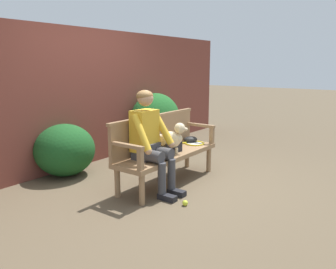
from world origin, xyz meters
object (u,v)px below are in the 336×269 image
(tennis_racket, at_px, (193,143))
(sports_bag, at_px, (170,146))
(dog_on_bench, at_px, (173,138))
(baseball_glove, at_px, (190,139))
(person_seated, at_px, (150,138))
(garden_bench, at_px, (168,156))
(tennis_ball, at_px, (185,203))

(tennis_racket, height_order, sports_bag, sports_bag)
(dog_on_bench, bearing_deg, baseball_glove, 11.83)
(person_seated, height_order, tennis_racket, person_seated)
(garden_bench, xyz_separation_m, tennis_racket, (0.63, -0.00, 0.07))
(person_seated, relative_size, baseball_glove, 5.94)
(dog_on_bench, relative_size, sports_bag, 1.47)
(person_seated, xyz_separation_m, tennis_ball, (-0.11, -0.61, -0.68))
(person_seated, bearing_deg, dog_on_bench, -5.27)
(garden_bench, xyz_separation_m, dog_on_bench, (0.03, -0.05, 0.26))
(tennis_ball, bearing_deg, person_seated, 80.13)
(tennis_racket, xyz_separation_m, baseball_glove, (0.07, 0.09, 0.04))
(person_seated, xyz_separation_m, dog_on_bench, (0.44, -0.04, -0.07))
(baseball_glove, xyz_separation_m, sports_bag, (-0.65, -0.08, 0.03))
(dog_on_bench, xyz_separation_m, sports_bag, (0.03, 0.06, -0.14))
(sports_bag, xyz_separation_m, tennis_ball, (-0.57, -0.63, -0.47))
(tennis_racket, height_order, tennis_ball, tennis_racket)
(tennis_racket, bearing_deg, sports_bag, 178.69)
(person_seated, bearing_deg, garden_bench, 1.98)
(tennis_racket, bearing_deg, baseball_glove, 51.08)
(person_seated, relative_size, tennis_racket, 2.33)
(person_seated, relative_size, tennis_ball, 19.79)
(sports_bag, relative_size, tennis_ball, 4.24)
(garden_bench, xyz_separation_m, tennis_ball, (-0.51, -0.62, -0.35))
(sports_bag, bearing_deg, garden_bench, -170.92)
(garden_bench, relative_size, tennis_racket, 3.09)
(sports_bag, bearing_deg, tennis_ball, -132.06)
(baseball_glove, relative_size, tennis_ball, 3.33)
(garden_bench, height_order, tennis_racket, tennis_racket)
(dog_on_bench, bearing_deg, tennis_ball, -133.66)
(garden_bench, xyz_separation_m, baseball_glove, (0.70, 0.09, 0.10))
(baseball_glove, bearing_deg, dog_on_bench, -136.58)
(person_seated, distance_m, dog_on_bench, 0.44)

